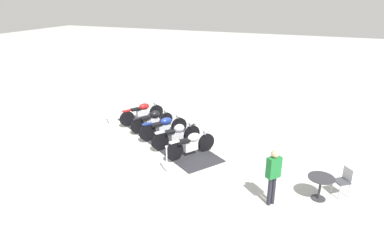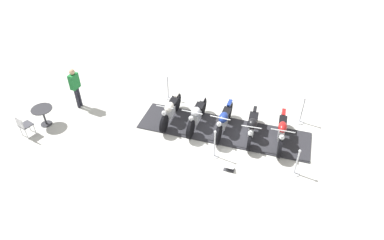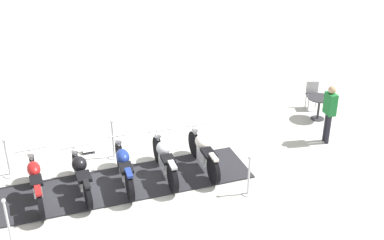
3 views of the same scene
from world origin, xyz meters
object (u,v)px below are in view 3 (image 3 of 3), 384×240
motorcycle_cream (203,152)px  info_placard (88,151)px  stanchion_left_rear (10,230)px  stanchion_right_mid (113,145)px  stanchion_left_front (249,181)px  cafe_table (319,103)px  bystander_person (330,109)px  motorcycle_black (81,174)px  motorcycle_maroon (36,181)px  stanchion_right_rear (8,165)px  motorcycle_chrome (164,159)px  motorcycle_navy (124,166)px  cafe_chair_near_table (313,93)px

motorcycle_cream → info_placard: 3.31m
motorcycle_cream → stanchion_left_rear: size_ratio=1.61×
stanchion_right_mid → stanchion_left_rear: bearing=-78.0°
stanchion_left_rear → stanchion_left_front: size_ratio=1.07×
stanchion_left_rear → stanchion_right_mid: bearing=102.0°
stanchion_left_front → cafe_table: bearing=94.0°
stanchion_right_mid → bystander_person: (4.28, 4.27, 0.68)m
motorcycle_black → motorcycle_maroon: bearing=87.8°
motorcycle_black → stanchion_left_front: size_ratio=1.76×
info_placard → cafe_table: cafe_table is taller
bystander_person → stanchion_right_rear: bearing=-2.2°
motorcycle_chrome → info_placard: motorcycle_chrome is taller
motorcycle_navy → motorcycle_maroon: motorcycle_navy is taller
motorcycle_maroon → stanchion_left_front: motorcycle_maroon is taller
motorcycle_black → stanchion_left_rear: 2.20m
cafe_table → motorcycle_maroon: bearing=-113.6°
motorcycle_maroon → bystander_person: 8.02m
motorcycle_cream → stanchion_right_rear: bearing=74.3°
motorcycle_black → bystander_person: bystander_person is taller
stanchion_left_front → motorcycle_chrome: bearing=-164.7°
stanchion_left_front → cafe_chair_near_table: 5.60m
motorcycle_navy → stanchion_right_mid: stanchion_right_mid is taller
stanchion_left_front → cafe_chair_near_table: bearing=98.7°
motorcycle_maroon → cafe_chair_near_table: bearing=-77.6°
motorcycle_navy → stanchion_left_front: motorcycle_navy is taller
motorcycle_chrome → stanchion_right_mid: 1.72m
info_placard → stanchion_left_front: bearing=-44.5°
stanchion_right_mid → bystander_person: bystander_person is taller
stanchion_left_rear → motorcycle_black: bearing=96.9°
motorcycle_navy → stanchion_right_rear: 3.03m
motorcycle_black → cafe_chair_near_table: (2.43, 7.82, 0.03)m
motorcycle_black → stanchion_right_mid: stanchion_right_mid is taller
info_placard → stanchion_left_rear: bearing=-122.2°
motorcycle_navy → motorcycle_black: motorcycle_navy is taller
info_placard → cafe_table: bearing=-2.0°
motorcycle_chrome → motorcycle_maroon: 3.11m
stanchion_right_rear → stanchion_right_mid: bearing=56.0°
cafe_chair_near_table → bystander_person: (1.31, -1.94, 0.52)m
motorcycle_maroon → stanchion_right_mid: size_ratio=1.74×
stanchion_right_mid → bystander_person: bearing=44.9°
motorcycle_black → cafe_chair_near_table: bearing=-76.1°
stanchion_left_rear → bystander_person: 8.81m
motorcycle_black → motorcycle_maroon: 1.04m
stanchion_right_mid → cafe_table: stanchion_right_mid is taller
motorcycle_black → info_placard: size_ratio=4.61×
cafe_table → motorcycle_chrome: bearing=-108.0°
motorcycle_cream → info_placard: motorcycle_cream is taller
motorcycle_maroon → stanchion_right_mid: (0.03, 2.48, -0.16)m
stanchion_right_rear → motorcycle_maroon: bearing=-9.4°
stanchion_left_rear → stanchion_right_rear: bearing=146.0°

